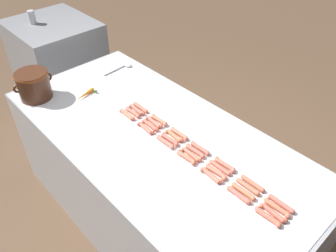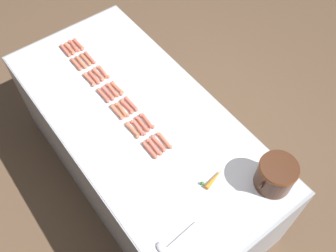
% 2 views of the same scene
% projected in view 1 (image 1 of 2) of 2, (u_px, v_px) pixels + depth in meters
% --- Properties ---
extents(ground_plane, '(20.00, 20.00, 0.00)m').
position_uv_depth(ground_plane, '(158.00, 216.00, 2.71)').
color(ground_plane, brown).
extents(griddle_counter, '(1.05, 2.23, 0.88)m').
position_uv_depth(griddle_counter, '(156.00, 180.00, 2.43)').
color(griddle_counter, '#9EA0A5').
rests_on(griddle_counter, ground_plane).
extents(back_cabinet, '(0.73, 0.82, 1.01)m').
position_uv_depth(back_cabinet, '(61.00, 69.00, 3.55)').
color(back_cabinet, gray).
rests_on(back_cabinet, ground_plane).
extents(hot_dog_0, '(0.03, 0.15, 0.03)m').
position_uv_depth(hot_dog_0, '(268.00, 217.00, 1.65)').
color(hot_dog_0, '#D7664E').
rests_on(hot_dog_0, griddle_counter).
extents(hot_dog_1, '(0.03, 0.15, 0.03)m').
position_uv_depth(hot_dog_1, '(239.00, 195.00, 1.75)').
color(hot_dog_1, '#D86653').
rests_on(hot_dog_1, griddle_counter).
extents(hot_dog_2, '(0.04, 0.15, 0.03)m').
position_uv_depth(hot_dog_2, '(211.00, 176.00, 1.86)').
color(hot_dog_2, '#D46C54').
rests_on(hot_dog_2, griddle_counter).
extents(hot_dog_3, '(0.04, 0.15, 0.03)m').
position_uv_depth(hot_dog_3, '(186.00, 157.00, 1.97)').
color(hot_dog_3, '#D76D50').
rests_on(hot_dog_3, griddle_counter).
extents(hot_dog_4, '(0.03, 0.15, 0.03)m').
position_uv_depth(hot_dog_4, '(165.00, 142.00, 2.07)').
color(hot_dog_4, '#CC6855').
rests_on(hot_dog_4, griddle_counter).
extents(hot_dog_5, '(0.04, 0.15, 0.03)m').
position_uv_depth(hot_dog_5, '(146.00, 128.00, 2.18)').
color(hot_dog_5, '#D2644D').
rests_on(hot_dog_5, griddle_counter).
extents(hot_dog_6, '(0.03, 0.15, 0.03)m').
position_uv_depth(hot_dog_6, '(127.00, 115.00, 2.29)').
color(hot_dog_6, '#CB6C4F').
rests_on(hot_dog_6, griddle_counter).
extents(hot_dog_7, '(0.04, 0.15, 0.03)m').
position_uv_depth(hot_dog_7, '(273.00, 213.00, 1.67)').
color(hot_dog_7, '#D6634E').
rests_on(hot_dog_7, griddle_counter).
extents(hot_dog_8, '(0.03, 0.15, 0.03)m').
position_uv_depth(hot_dog_8, '(243.00, 191.00, 1.77)').
color(hot_dog_8, '#CD724F').
rests_on(hot_dog_8, griddle_counter).
extents(hot_dog_9, '(0.04, 0.15, 0.03)m').
position_uv_depth(hot_dog_9, '(216.00, 172.00, 1.88)').
color(hot_dog_9, '#D76F55').
rests_on(hot_dog_9, griddle_counter).
extents(hot_dog_10, '(0.03, 0.15, 0.03)m').
position_uv_depth(hot_dog_10, '(191.00, 155.00, 1.99)').
color(hot_dog_10, '#D26B53').
rests_on(hot_dog_10, griddle_counter).
extents(hot_dog_11, '(0.04, 0.15, 0.03)m').
position_uv_depth(hot_dog_11, '(170.00, 139.00, 2.09)').
color(hot_dog_11, '#D36352').
rests_on(hot_dog_11, griddle_counter).
extents(hot_dog_12, '(0.03, 0.15, 0.03)m').
position_uv_depth(hot_dog_12, '(150.00, 125.00, 2.20)').
color(hot_dog_12, '#D4634E').
rests_on(hot_dog_12, griddle_counter).
extents(hot_dog_13, '(0.03, 0.15, 0.03)m').
position_uv_depth(hot_dog_13, '(133.00, 112.00, 2.31)').
color(hot_dog_13, '#CE6853').
rests_on(hot_dog_13, griddle_counter).
extents(hot_dog_14, '(0.03, 0.15, 0.03)m').
position_uv_depth(hot_dog_14, '(277.00, 208.00, 1.69)').
color(hot_dog_14, '#D26D4E').
rests_on(hot_dog_14, griddle_counter).
extents(hot_dog_15, '(0.03, 0.15, 0.03)m').
position_uv_depth(hot_dog_15, '(248.00, 187.00, 1.80)').
color(hot_dog_15, '#CB6F50').
rests_on(hot_dog_15, griddle_counter).
extents(hot_dog_16, '(0.03, 0.15, 0.03)m').
position_uv_depth(hot_dog_16, '(220.00, 168.00, 1.91)').
color(hot_dog_16, '#D8654F').
rests_on(hot_dog_16, griddle_counter).
extents(hot_dog_17, '(0.03, 0.15, 0.03)m').
position_uv_depth(hot_dog_17, '(195.00, 151.00, 2.01)').
color(hot_dog_17, '#D16755').
rests_on(hot_dog_17, griddle_counter).
extents(hot_dog_18, '(0.04, 0.15, 0.03)m').
position_uv_depth(hot_dog_18, '(174.00, 136.00, 2.12)').
color(hot_dog_18, '#D3724D').
rests_on(hot_dog_18, griddle_counter).
extents(hot_dog_19, '(0.04, 0.15, 0.03)m').
position_uv_depth(hot_dog_19, '(154.00, 122.00, 2.23)').
color(hot_dog_19, '#D26A55').
rests_on(hot_dog_19, griddle_counter).
extents(hot_dog_20, '(0.04, 0.15, 0.03)m').
position_uv_depth(hot_dog_20, '(137.00, 110.00, 2.33)').
color(hot_dog_20, '#D16956').
rests_on(hot_dog_20, griddle_counter).
extents(hot_dog_21, '(0.03, 0.15, 0.03)m').
position_uv_depth(hot_dog_21, '(281.00, 204.00, 1.71)').
color(hot_dog_21, '#D66553').
rests_on(hot_dog_21, griddle_counter).
extents(hot_dog_22, '(0.03, 0.15, 0.03)m').
position_uv_depth(hot_dog_22, '(253.00, 184.00, 1.81)').
color(hot_dog_22, '#D5694E').
rests_on(hot_dog_22, griddle_counter).
extents(hot_dog_23, '(0.04, 0.15, 0.03)m').
position_uv_depth(hot_dog_23, '(225.00, 165.00, 1.92)').
color(hot_dog_23, '#D66D55').
rests_on(hot_dog_23, griddle_counter).
extents(hot_dog_24, '(0.03, 0.15, 0.03)m').
position_uv_depth(hot_dog_24, '(200.00, 148.00, 2.03)').
color(hot_dog_24, '#CB6553').
rests_on(hot_dog_24, griddle_counter).
extents(hot_dog_25, '(0.03, 0.15, 0.03)m').
position_uv_depth(hot_dog_25, '(179.00, 134.00, 2.14)').
color(hot_dog_25, '#D66F54').
rests_on(hot_dog_25, griddle_counter).
extents(hot_dog_26, '(0.04, 0.15, 0.03)m').
position_uv_depth(hot_dog_26, '(159.00, 120.00, 2.24)').
color(hot_dog_26, '#CD6F4F').
rests_on(hot_dog_26, griddle_counter).
extents(hot_dog_27, '(0.03, 0.15, 0.03)m').
position_uv_depth(hot_dog_27, '(141.00, 108.00, 2.36)').
color(hot_dog_27, '#D26650').
rests_on(hot_dog_27, griddle_counter).
extents(bean_pot, '(0.29, 0.24, 0.21)m').
position_uv_depth(bean_pot, '(33.00, 84.00, 2.41)').
color(bean_pot, '#472616').
rests_on(bean_pot, griddle_counter).
extents(serving_spoon, '(0.27, 0.07, 0.02)m').
position_uv_depth(serving_spoon, '(124.00, 67.00, 2.81)').
color(serving_spoon, '#B7B7BC').
rests_on(serving_spoon, griddle_counter).
extents(carrot, '(0.18, 0.07, 0.03)m').
position_uv_depth(carrot, '(85.00, 94.00, 2.48)').
color(carrot, orange).
rests_on(carrot, griddle_counter).
extents(soda_can, '(0.07, 0.07, 0.13)m').
position_uv_depth(soda_can, '(32.00, 17.00, 3.17)').
color(soda_can, '#BCBCC1').
rests_on(soda_can, back_cabinet).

